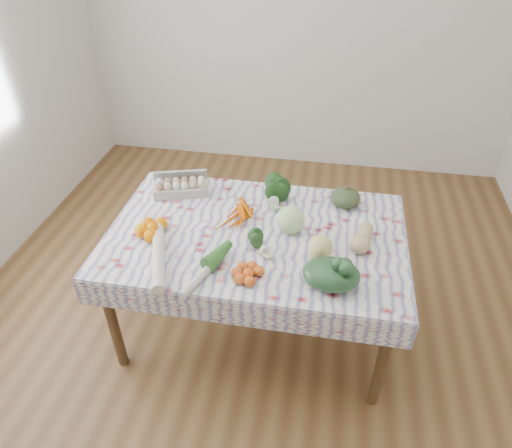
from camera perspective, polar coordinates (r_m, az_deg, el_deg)
name	(u,v)px	position (r m, az deg, el deg)	size (l,w,h in m)	color
ground	(256,323)	(3.09, 0.00, -12.26)	(4.50, 4.50, 0.00)	brown
wall_back	(302,17)	(4.35, 5.73, 24.32)	(4.00, 0.04, 2.80)	silver
dining_table	(256,244)	(2.61, 0.00, -2.49)	(1.60, 1.00, 0.75)	brown
tablecloth	(256,233)	(2.56, 0.00, -1.14)	(1.66, 1.06, 0.01)	white
egg_carton	(181,188)	(2.89, -9.36, 4.44)	(0.34, 0.13, 0.09)	#ADADA7
carrot_bunch	(241,217)	(2.64, -1.93, 0.87)	(0.24, 0.22, 0.04)	#D05503
kale_bunch	(272,192)	(2.77, 2.05, 4.00)	(0.16, 0.14, 0.14)	#193C14
kabocha_squash	(346,198)	(2.79, 11.14, 3.27)	(0.18, 0.18, 0.12)	#364826
cabbage	(291,220)	(2.53, 4.37, 0.53)	(0.16, 0.16, 0.16)	#BBDB90
butternut_squash	(362,237)	(2.51, 13.17, -1.62)	(0.10, 0.22, 0.10)	tan
orange_cluster	(153,229)	(2.58, -12.76, -0.59)	(0.24, 0.24, 0.08)	#FF7E00
broccoli	(260,244)	(2.40, 0.46, -2.52)	(0.13, 0.13, 0.09)	#254D1F
mandarin_cluster	(248,273)	(2.26, -0.97, -6.10)	(0.19, 0.19, 0.06)	#DB5819
grapefruit	(321,247)	(2.38, 8.07, -2.88)	(0.13, 0.13, 0.13)	#D9CE74
spinach_bag	(331,274)	(2.24, 9.39, -6.21)	(0.28, 0.22, 0.12)	#19381C
daikon	(158,261)	(2.38, -12.10, -4.49)	(0.06, 0.06, 0.45)	silver
leek	(206,270)	(2.30, -6.23, -5.79)	(0.04, 0.04, 0.40)	beige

